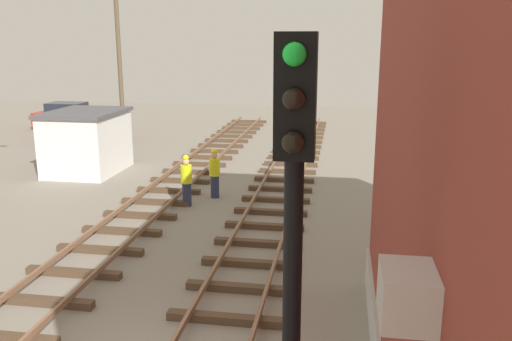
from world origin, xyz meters
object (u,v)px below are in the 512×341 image
(control_hut, at_px, (87,142))
(utility_pole_far, at_px, (119,58))
(signal_mast, at_px, (292,275))
(parked_car_red, at_px, (67,116))
(parked_car_black, at_px, (81,125))
(track_worker_distant, at_px, (215,173))
(track_worker_foreground, at_px, (186,181))

(control_hut, relative_size, utility_pole_far, 0.41)
(signal_mast, relative_size, control_hut, 1.54)
(control_hut, bearing_deg, parked_car_red, 121.90)
(parked_car_black, xyz_separation_m, utility_pole_far, (2.93, -0.69, 3.91))
(parked_car_red, relative_size, utility_pole_far, 0.46)
(control_hut, distance_m, parked_car_red, 12.83)
(utility_pole_far, bearing_deg, track_worker_distant, -51.55)
(signal_mast, height_order, parked_car_red, signal_mast)
(parked_car_black, xyz_separation_m, parked_car_red, (-2.80, 3.63, 0.00))
(parked_car_black, bearing_deg, utility_pole_far, -13.17)
(signal_mast, relative_size, track_worker_foreground, 3.13)
(signal_mast, relative_size, parked_car_red, 1.40)
(track_worker_foreground, bearing_deg, parked_car_red, 129.86)
(parked_car_red, height_order, utility_pole_far, utility_pole_far)
(signal_mast, distance_m, parked_car_red, 33.23)
(parked_car_red, xyz_separation_m, track_worker_distant, (13.32, -13.88, 0.03))
(parked_car_black, xyz_separation_m, track_worker_distant, (10.52, -10.24, 0.03))
(parked_car_red, distance_m, utility_pole_far, 8.17)
(track_worker_foreground, height_order, track_worker_distant, same)
(control_hut, xyz_separation_m, parked_car_black, (-3.98, 7.25, -0.49))
(signal_mast, distance_m, control_hut, 20.42)
(signal_mast, xyz_separation_m, track_worker_distant, (-4.19, 14.23, -2.72))
(parked_car_black, bearing_deg, track_worker_foreground, -49.45)
(control_hut, height_order, parked_car_red, control_hut)
(signal_mast, height_order, control_hut, signal_mast)
(parked_car_red, bearing_deg, signal_mast, -58.08)
(parked_car_red, bearing_deg, track_worker_foreground, -50.14)
(control_hut, xyz_separation_m, track_worker_distant, (6.55, -2.99, -0.46))
(signal_mast, xyz_separation_m, utility_pole_far, (-11.78, 23.78, 1.15))
(utility_pole_far, distance_m, track_worker_distant, 12.81)
(control_hut, distance_m, track_worker_distant, 7.21)
(track_worker_foreground, distance_m, track_worker_distant, 1.40)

